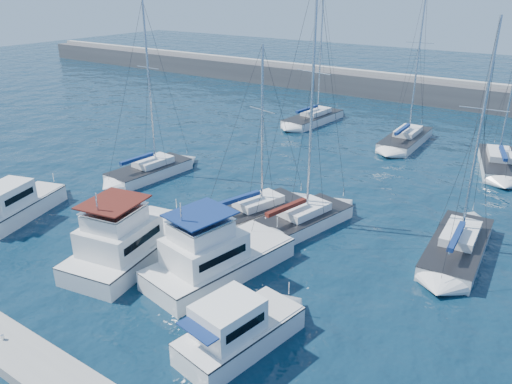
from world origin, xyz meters
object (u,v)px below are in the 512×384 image
Objects in this scene: motor_yacht_stbd_inner at (214,258)px; sailboat_back_a at (313,118)px; sailboat_mid_d at (300,220)px; sailboat_mid_a at (150,170)px; sailboat_mid_e at (457,247)px; sailboat_back_b at (406,139)px; sailboat_back_c at (499,163)px; sailboat_mid_c at (254,212)px; motor_yacht_port_inner at (128,243)px; motor_yacht_port_outer at (15,206)px; motor_yacht_stbd_outer at (237,332)px.

motor_yacht_stbd_inner is 35.12m from sailboat_back_a.
motor_yacht_stbd_inner is 8.20m from sailboat_mid_d.
motor_yacht_stbd_inner is 0.64× the size of sailboat_mid_a.
sailboat_back_b is (-10.47, 20.65, 0.01)m from sailboat_mid_e.
sailboat_back_c is at bearing -16.18° from sailboat_back_b.
motor_yacht_port_inner is at bearing -92.13° from sailboat_mid_c.
motor_yacht_port_inner is 20.47m from sailboat_mid_e.
sailboat_mid_a is 1.19× the size of sailboat_mid_c.
sailboat_mid_d is at bearing -58.45° from sailboat_back_a.
sailboat_mid_c reaches higher than motor_yacht_port_inner.
motor_yacht_port_inner is 1.01× the size of motor_yacht_stbd_inner.
motor_yacht_port_outer is at bearing -159.02° from sailboat_mid_e.
sailboat_mid_c is at bearing -3.60° from sailboat_mid_a.
sailboat_mid_c is 0.83× the size of sailboat_back_a.
motor_yacht_stbd_inner is 0.56× the size of sailboat_mid_d.
sailboat_back_a is (-11.49, 33.18, -0.62)m from motor_yacht_stbd_inner.
sailboat_mid_d is at bearing 13.23° from motor_yacht_port_outer.
motor_yacht_port_outer is 20.41m from sailboat_mid_d.
motor_yacht_port_inner is 9.58m from sailboat_mid_c.
motor_yacht_port_outer is at bearing -94.51° from sailboat_mid_a.
sailboat_mid_a is 12.48m from sailboat_mid_c.
sailboat_back_c is at bearing 90.55° from motor_yacht_stbd_outer.
motor_yacht_port_inner is 5.67m from motor_yacht_stbd_inner.
sailboat_mid_a is 24.16m from sailboat_back_a.
sailboat_mid_c is 0.76× the size of sailboat_back_b.
sailboat_back_c is (9.08, 20.53, -0.03)m from sailboat_mid_d.
motor_yacht_port_outer is 0.51× the size of sailboat_back_a.
motor_yacht_port_inner is (11.16, 0.57, 0.19)m from motor_yacht_port_outer.
sailboat_mid_c is at bearing -170.81° from sailboat_mid_e.
motor_yacht_stbd_inner is at bearing -84.27° from sailboat_mid_d.
sailboat_mid_e is 18.16m from sailboat_back_c.
sailboat_mid_e is (13.42, 3.08, 0.01)m from sailboat_mid_c.
sailboat_mid_e is (27.62, 12.71, -0.43)m from motor_yacht_port_outer.
sailboat_back_c is at bearing 42.72° from sailboat_mid_a.
sailboat_mid_d is (1.02, 8.12, -0.58)m from motor_yacht_stbd_inner.
motor_yacht_port_inner is 34.03m from sailboat_back_c.
sailboat_back_c reaches higher than motor_yacht_port_inner.
motor_yacht_port_outer is at bearing -176.14° from motor_yacht_stbd_outer.
sailboat_mid_d is at bearing -129.32° from sailboat_back_c.
sailboat_mid_c is at bearing -65.49° from sailboat_back_a.
sailboat_back_c is (12.48, 21.21, 0.02)m from sailboat_mid_c.
motor_yacht_stbd_outer is 35.77m from sailboat_back_b.
sailboat_mid_e reaches higher than motor_yacht_port_inner.
motor_yacht_stbd_inner is at bearing 147.67° from motor_yacht_stbd_outer.
motor_yacht_port_inner is at bearing -110.66° from sailboat_mid_d.
motor_yacht_port_outer is at bearing -118.62° from sailboat_back_b.
sailboat_back_a is (3.24, 23.94, -0.01)m from sailboat_mid_a.
sailboat_back_c is at bearing 52.65° from motor_yacht_port_inner.
sailboat_back_b is (0.56, 31.16, -0.61)m from motor_yacht_stbd_inner.
sailboat_mid_a is at bearing -92.68° from sailboat_back_a.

